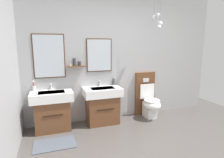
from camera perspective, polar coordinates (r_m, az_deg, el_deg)
wall_back at (r=4.15m, az=2.98°, el=6.73°), size 4.42×0.64×2.70m
bath_mat at (r=3.39m, az=-17.17°, el=-18.54°), size 0.68×0.44×0.01m
vanity_sink_left at (r=3.78m, az=-17.82°, el=-8.89°), size 0.77×0.49×0.75m
tap_on_left_sink at (r=3.84m, az=-18.24°, el=-2.07°), size 0.03×0.13×0.11m
vanity_sink_right at (r=3.91m, az=-3.00°, el=-7.71°), size 0.77×0.49×0.75m
tap_on_right_sink at (r=3.97m, az=-3.77°, el=-1.14°), size 0.03×0.13×0.11m
toilet at (r=4.34m, az=11.07°, el=-6.43°), size 0.48×0.62×1.00m
toothbrush_cup at (r=3.84m, az=-22.79°, el=-2.53°), size 0.07×0.08×0.21m
soap_dispenser at (r=4.06m, az=0.54°, el=-0.79°), size 0.06×0.06×0.18m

